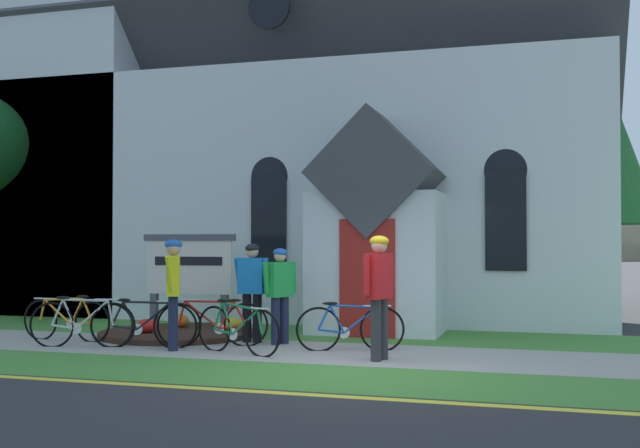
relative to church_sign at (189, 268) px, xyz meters
The scene contains 20 objects.
ground 4.11m from the church_sign, 13.63° to the left, with size 140.00×140.00×0.00m, color #2B2B2D.
sidewalk_slab 2.21m from the church_sign, 62.42° to the right, with size 32.00×2.28×0.01m, color #99968E.
grass_verge 4.00m from the church_sign, 76.95° to the right, with size 32.00×1.85×0.01m, color #427F33.
church_lawn 1.64m from the church_sign, 39.39° to the left, with size 24.00×2.43×0.01m, color #427F33.
curb_paint_stripe 5.02m from the church_sign, 79.81° to the right, with size 28.00×0.16×0.01m, color yellow.
church_building 7.98m from the church_sign, 85.78° to the left, with size 14.06×12.59×12.61m.
church_sign is the anchor object (origin of this frame).
flower_bed 1.21m from the church_sign, 88.67° to the right, with size 2.79×2.79×0.34m.
bicycle_yellow 2.34m from the church_sign, 134.37° to the right, with size 1.79×0.16×0.81m.
bicycle_red 3.77m from the church_sign, 21.79° to the right, with size 1.61×0.60×0.78m.
bicycle_blue 2.96m from the church_sign, 49.16° to the right, with size 1.61×0.67×0.83m.
bicycle_white 2.13m from the church_sign, 85.55° to the right, with size 1.75×0.36×0.81m.
bicycle_orange 2.07m from the church_sign, 52.10° to the right, with size 1.71×0.64×0.79m.
bicycle_silver 2.47m from the church_sign, 110.55° to the right, with size 1.71×0.43×0.84m.
cyclist_in_green_jersey 2.36m from the church_sign, 24.79° to the right, with size 0.41×0.61×1.59m.
cyclist_in_orange_jersey 2.25m from the church_sign, 70.08° to the right, with size 0.39×0.77×1.73m.
cyclist_in_yellow_jersey 1.85m from the church_sign, 29.23° to the right, with size 0.64×0.33×1.66m.
cyclist_in_white_jersey 4.62m from the church_sign, 28.49° to the right, with size 0.34×0.73×1.78m.
roadside_conifer 9.93m from the church_sign, 38.80° to the left, with size 2.92×2.92×6.42m.
distant_hill 80.97m from the church_sign, 96.98° to the left, with size 77.13×49.54×21.91m, color #847A5B.
Camera 1 is at (2.55, -9.89, 1.69)m, focal length 43.21 mm.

